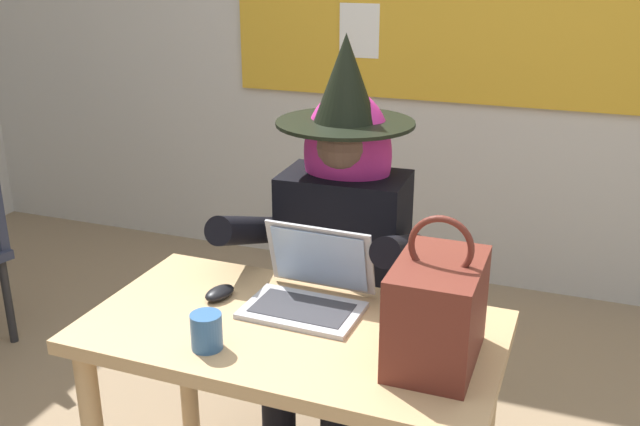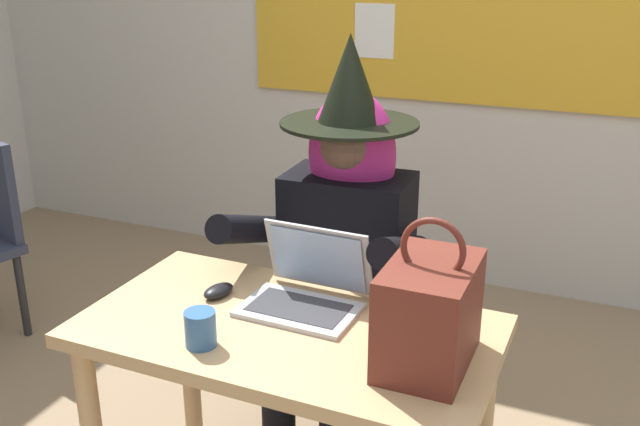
{
  "view_description": "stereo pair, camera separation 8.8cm",
  "coord_description": "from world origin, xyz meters",
  "px_view_note": "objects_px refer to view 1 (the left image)",
  "views": [
    {
      "loc": [
        0.58,
        -1.57,
        1.66
      ],
      "look_at": [
        -0.13,
        0.3,
        0.93
      ],
      "focal_mm": 40.62,
      "sensor_mm": 36.0,
      "label": 1
    },
    {
      "loc": [
        0.66,
        -1.54,
        1.66
      ],
      "look_at": [
        -0.13,
        0.3,
        0.93
      ],
      "focal_mm": 40.62,
      "sensor_mm": 36.0,
      "label": 2
    }
  ],
  "objects_px": {
    "coffee_mug": "(207,331)",
    "desk_main": "(293,362)",
    "person_costumed": "(339,230)",
    "chair_at_desk": "(347,292)",
    "handbag": "(437,311)",
    "laptop": "(309,289)",
    "computer_mouse": "(220,293)"
  },
  "relations": [
    {
      "from": "coffee_mug",
      "to": "desk_main",
      "type": "bearing_deg",
      "value": 49.55
    },
    {
      "from": "person_costumed",
      "to": "coffee_mug",
      "type": "height_order",
      "value": "person_costumed"
    },
    {
      "from": "person_costumed",
      "to": "coffee_mug",
      "type": "distance_m",
      "value": 0.73
    },
    {
      "from": "desk_main",
      "to": "chair_at_desk",
      "type": "distance_m",
      "value": 0.68
    },
    {
      "from": "chair_at_desk",
      "to": "handbag",
      "type": "relative_size",
      "value": 2.34
    },
    {
      "from": "chair_at_desk",
      "to": "coffee_mug",
      "type": "distance_m",
      "value": 0.89
    },
    {
      "from": "laptop",
      "to": "coffee_mug",
      "type": "relative_size",
      "value": 3.46
    },
    {
      "from": "chair_at_desk",
      "to": "person_costumed",
      "type": "height_order",
      "value": "person_costumed"
    },
    {
      "from": "desk_main",
      "to": "person_costumed",
      "type": "relative_size",
      "value": 0.79
    },
    {
      "from": "desk_main",
      "to": "person_costumed",
      "type": "bearing_deg",
      "value": 96.04
    },
    {
      "from": "handbag",
      "to": "laptop",
      "type": "bearing_deg",
      "value": 157.62
    },
    {
      "from": "chair_at_desk",
      "to": "coffee_mug",
      "type": "xyz_separation_m",
      "value": [
        -0.09,
        -0.85,
        0.27
      ]
    },
    {
      "from": "person_costumed",
      "to": "computer_mouse",
      "type": "distance_m",
      "value": 0.51
    },
    {
      "from": "desk_main",
      "to": "person_costumed",
      "type": "xyz_separation_m",
      "value": [
        -0.06,
        0.54,
        0.18
      ]
    },
    {
      "from": "desk_main",
      "to": "coffee_mug",
      "type": "xyz_separation_m",
      "value": [
        -0.16,
        -0.18,
        0.16
      ]
    },
    {
      "from": "chair_at_desk",
      "to": "coffee_mug",
      "type": "bearing_deg",
      "value": -10.57
    },
    {
      "from": "person_costumed",
      "to": "handbag",
      "type": "height_order",
      "value": "person_costumed"
    },
    {
      "from": "desk_main",
      "to": "computer_mouse",
      "type": "distance_m",
      "value": 0.3
    },
    {
      "from": "desk_main",
      "to": "handbag",
      "type": "bearing_deg",
      "value": -5.11
    },
    {
      "from": "laptop",
      "to": "computer_mouse",
      "type": "relative_size",
      "value": 3.16
    },
    {
      "from": "person_costumed",
      "to": "handbag",
      "type": "relative_size",
      "value": 3.75
    },
    {
      "from": "computer_mouse",
      "to": "laptop",
      "type": "bearing_deg",
      "value": 25.59
    },
    {
      "from": "coffee_mug",
      "to": "computer_mouse",
      "type": "bearing_deg",
      "value": 111.57
    },
    {
      "from": "computer_mouse",
      "to": "handbag",
      "type": "distance_m",
      "value": 0.67
    },
    {
      "from": "desk_main",
      "to": "chair_at_desk",
      "type": "relative_size",
      "value": 1.27
    },
    {
      "from": "desk_main",
      "to": "laptop",
      "type": "height_order",
      "value": "laptop"
    },
    {
      "from": "chair_at_desk",
      "to": "handbag",
      "type": "bearing_deg",
      "value": 28.69
    },
    {
      "from": "chair_at_desk",
      "to": "computer_mouse",
      "type": "distance_m",
      "value": 0.66
    },
    {
      "from": "handbag",
      "to": "chair_at_desk",
      "type": "bearing_deg",
      "value": 123.23
    },
    {
      "from": "desk_main",
      "to": "chair_at_desk",
      "type": "height_order",
      "value": "chair_at_desk"
    },
    {
      "from": "desk_main",
      "to": "coffee_mug",
      "type": "distance_m",
      "value": 0.29
    },
    {
      "from": "desk_main",
      "to": "computer_mouse",
      "type": "height_order",
      "value": "computer_mouse"
    }
  ]
}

